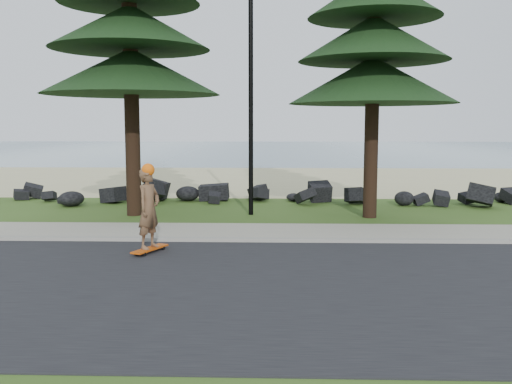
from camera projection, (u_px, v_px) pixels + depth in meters
ground at (246, 235)px, 14.04m from camera, size 160.00×160.00×0.00m
road at (232, 285)px, 9.57m from camera, size 160.00×7.00×0.02m
kerb at (244, 240)px, 13.14m from camera, size 160.00×0.20×0.10m
sidewalk at (246, 232)px, 14.23m from camera, size 160.00×2.00×0.08m
beach_sand at (260, 179)px, 28.43m from camera, size 160.00×15.00×0.01m
ocean at (268, 149)px, 64.66m from camera, size 160.00×58.00×0.01m
seawall_boulders at (254, 204)px, 19.60m from camera, size 60.00×2.40×1.10m
lamp_post at (251, 76)px, 16.73m from camera, size 0.25×0.14×8.14m
skateboarder at (149, 209)px, 11.89m from camera, size 0.64×1.02×1.88m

